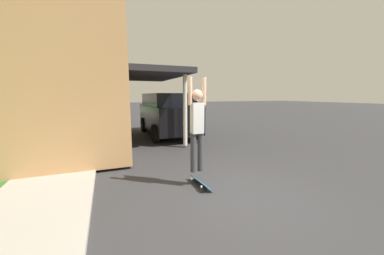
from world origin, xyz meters
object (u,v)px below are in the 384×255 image
(skateboarder, at_px, (197,124))
(skateboard, at_px, (201,183))
(suv_parked, at_px, (167,113))
(car_down_street, at_px, (115,107))

(skateboarder, relative_size, skateboard, 2.45)
(suv_parked, bearing_deg, skateboard, -98.60)
(skateboarder, distance_m, skateboard, 1.34)
(suv_parked, xyz_separation_m, skateboard, (-0.96, -6.34, -1.05))
(suv_parked, bearing_deg, car_down_street, 97.26)
(skateboard, bearing_deg, suv_parked, 81.40)
(suv_parked, bearing_deg, skateboarder, -99.32)
(car_down_street, relative_size, skateboard, 5.48)
(car_down_street, height_order, skateboard, car_down_street)
(skateboarder, xyz_separation_m, skateboard, (0.07, -0.05, -1.34))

